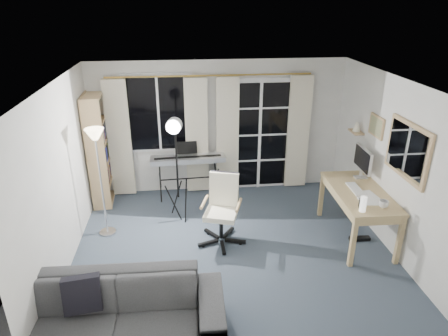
# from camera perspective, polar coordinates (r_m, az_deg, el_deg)

# --- Properties ---
(floor) EXTENTS (4.50, 4.00, 0.02)m
(floor) POSITION_cam_1_polar(r_m,az_deg,el_deg) (5.97, 1.16, -11.28)
(floor) COLOR #394453
(floor) RESTS_ON ground
(window) EXTENTS (1.20, 0.08, 1.40)m
(window) POSITION_cam_1_polar(r_m,az_deg,el_deg) (7.10, -9.33, 7.70)
(window) COLOR white
(window) RESTS_ON floor
(french_door) EXTENTS (1.32, 0.09, 2.11)m
(french_door) POSITION_cam_1_polar(r_m,az_deg,el_deg) (7.37, 5.07, 4.63)
(french_door) COLOR white
(french_door) RESTS_ON floor
(curtains) EXTENTS (3.60, 0.07, 2.13)m
(curtains) POSITION_cam_1_polar(r_m,az_deg,el_deg) (7.14, -1.80, 4.68)
(curtains) COLOR gold
(curtains) RESTS_ON floor
(bookshelf) EXTENTS (0.35, 0.91, 1.93)m
(bookshelf) POSITION_cam_1_polar(r_m,az_deg,el_deg) (7.22, -17.62, 2.25)
(bookshelf) COLOR tan
(bookshelf) RESTS_ON floor
(torchiere_lamp) EXTENTS (0.35, 0.35, 1.69)m
(torchiere_lamp) POSITION_cam_1_polar(r_m,az_deg,el_deg) (5.95, -17.71, 2.34)
(torchiere_lamp) COLOR #B2B2B7
(torchiere_lamp) RESTS_ON floor
(keyboard_piano) EXTENTS (1.33, 0.68, 0.95)m
(keyboard_piano) POSITION_cam_1_polar(r_m,az_deg,el_deg) (7.08, -5.19, 1.20)
(keyboard_piano) COLOR black
(keyboard_piano) RESTS_ON floor
(studio_light) EXTENTS (0.36, 0.37, 1.77)m
(studio_light) POSITION_cam_1_polar(r_m,az_deg,el_deg) (6.05, -7.05, 4.25)
(studio_light) COLOR black
(studio_light) RESTS_ON floor
(office_chair) EXTENTS (0.72, 0.72, 1.03)m
(office_chair) POSITION_cam_1_polar(r_m,az_deg,el_deg) (5.86, -0.18, -4.93)
(office_chair) COLOR black
(office_chair) RESTS_ON floor
(desk) EXTENTS (0.76, 1.47, 0.78)m
(desk) POSITION_cam_1_polar(r_m,az_deg,el_deg) (6.17, 18.76, -3.94)
(desk) COLOR #A18553
(desk) RESTS_ON floor
(monitor) EXTENTS (0.19, 0.56, 0.49)m
(monitor) POSITION_cam_1_polar(r_m,az_deg,el_deg) (6.46, 19.21, 1.07)
(monitor) COLOR silver
(monitor) RESTS_ON desk
(desk_clutter) EXTENTS (0.47, 0.88, 0.99)m
(desk_clutter) POSITION_cam_1_polar(r_m,az_deg,el_deg) (5.99, 18.95, -5.60)
(desk_clutter) COLOR white
(desk_clutter) RESTS_ON desk
(mug) EXTENTS (0.13, 0.10, 0.13)m
(mug) POSITION_cam_1_polar(r_m,az_deg,el_deg) (5.75, 21.86, -4.69)
(mug) COLOR silver
(mug) RESTS_ON desk
(wall_mirror) EXTENTS (0.04, 0.94, 0.74)m
(wall_mirror) POSITION_cam_1_polar(r_m,az_deg,el_deg) (5.66, 24.73, 2.25)
(wall_mirror) COLOR tan
(wall_mirror) RESTS_ON floor
(framed_print) EXTENTS (0.03, 0.42, 0.32)m
(framed_print) POSITION_cam_1_polar(r_m,az_deg,el_deg) (6.39, 20.96, 5.60)
(framed_print) COLOR tan
(framed_print) RESTS_ON floor
(wall_shelf) EXTENTS (0.16, 0.30, 0.18)m
(wall_shelf) POSITION_cam_1_polar(r_m,az_deg,el_deg) (6.84, 18.41, 5.38)
(wall_shelf) COLOR tan
(wall_shelf) RESTS_ON floor
(sofa) EXTENTS (2.31, 0.74, 0.90)m
(sofa) POSITION_cam_1_polar(r_m,az_deg,el_deg) (4.50, -15.59, -18.41)
(sofa) COLOR #2E2E30
(sofa) RESTS_ON floor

